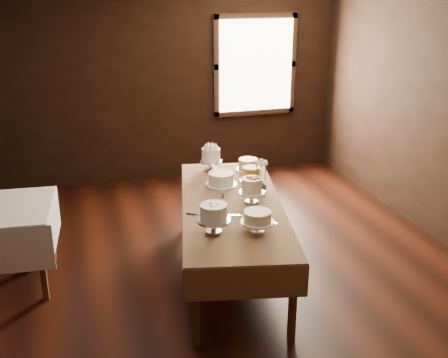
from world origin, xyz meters
TOP-DOWN VIEW (x-y plane):
  - floor at (0.00, 0.00)m, footprint 5.00×6.00m
  - wall_back at (0.00, 3.00)m, footprint 5.00×0.02m
  - window at (1.30, 2.94)m, footprint 1.10×0.05m
  - display_table at (0.04, 0.06)m, footprint 1.44×2.56m
  - side_table at (-2.08, 0.49)m, footprint 1.01×1.01m
  - cake_meringue at (0.11, 1.06)m, footprint 0.24×0.24m
  - cake_speckled at (0.50, 0.94)m, footprint 0.27×0.27m
  - cake_lattice at (0.08, 0.56)m, footprint 0.37×0.37m
  - cake_caramel at (0.41, 0.59)m, footprint 0.25×0.25m
  - cake_flowers at (0.22, 0.02)m, footprint 0.25×0.25m
  - cake_swirl at (-0.30, -0.50)m, footprint 0.29×0.29m
  - cake_cream at (0.05, -0.60)m, footprint 0.30×0.30m
  - cake_server_a at (-0.00, -0.22)m, footprint 0.24×0.09m
  - cake_server_b at (0.24, -0.43)m, footprint 0.12×0.23m
  - cake_server_c at (0.04, 0.37)m, footprint 0.10×0.24m
  - cake_server_d at (0.40, 0.23)m, footprint 0.18×0.20m
  - cake_server_e at (-0.30, -0.15)m, footprint 0.21×0.16m
  - flower_vase at (0.41, 0.28)m, footprint 0.17×0.17m
  - flower_bouquet at (0.41, 0.28)m, footprint 0.14×0.14m

SIDE VIEW (x-z plane):
  - floor at x=0.00m, z-range -0.01..0.01m
  - display_table at x=0.04m, z-range 0.32..1.07m
  - side_table at x=-2.08m, z-range 0.30..1.09m
  - cake_server_a at x=0.00m, z-range 0.75..0.76m
  - cake_server_b at x=0.24m, z-range 0.75..0.76m
  - cake_server_c at x=0.04m, z-range 0.75..0.76m
  - cake_server_d at x=0.40m, z-range 0.75..0.76m
  - cake_server_e at x=-0.30m, z-range 0.75..0.76m
  - cake_lattice at x=0.08m, z-range 0.74..0.87m
  - cake_speckled at x=0.50m, z-range 0.74..0.87m
  - flower_vase at x=0.41m, z-range 0.75..0.87m
  - cake_caramel at x=0.41m, z-range 0.74..0.90m
  - cake_cream at x=0.05m, z-range 0.74..0.94m
  - cake_flowers at x=0.22m, z-range 0.73..0.99m
  - cake_swirl at x=-0.30m, z-range 0.73..1.00m
  - cake_meringue at x=0.11m, z-range 0.74..1.00m
  - flower_bouquet at x=0.41m, z-range 0.89..1.09m
  - wall_back at x=0.00m, z-range 0.00..2.80m
  - window at x=1.30m, z-range 0.95..2.25m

